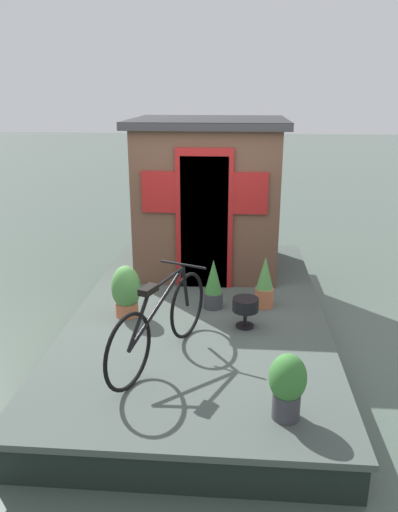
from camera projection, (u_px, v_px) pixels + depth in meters
ground_plane at (200, 337)px, 6.16m from camera, size 60.00×60.00×0.00m
houseboat_deck at (200, 322)px, 6.09m from camera, size 5.18×2.87×0.41m
houseboat_cabin at (208, 195)px, 7.09m from camera, size 1.86×2.09×2.10m
bicycle at (161, 323)px, 4.73m from camera, size 1.66×0.75×0.83m
potted_plant_lavender at (265, 283)px, 5.94m from camera, size 0.22×0.22×0.62m
potted_plant_mint at (287, 384)px, 3.89m from camera, size 0.30×0.30×0.55m
potted_plant_sage at (213, 285)px, 5.91m from camera, size 0.23×0.23×0.60m
potted_plant_basil at (126, 291)px, 5.69m from camera, size 0.33×0.33×0.60m
charcoal_grill at (245, 306)px, 5.43m from camera, size 0.28×0.28×0.33m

